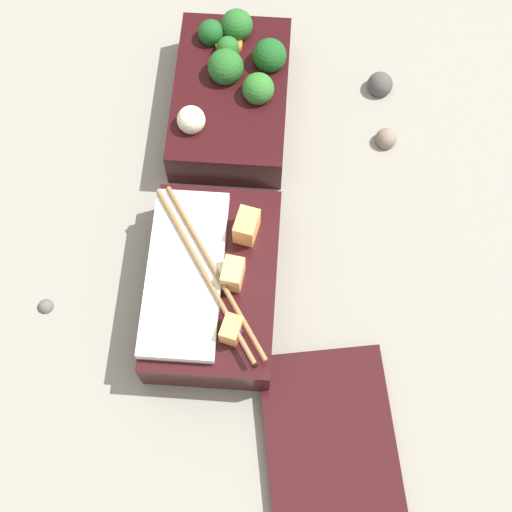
% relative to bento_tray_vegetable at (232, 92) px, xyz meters
% --- Properties ---
extents(ground_plane, '(3.00, 3.00, 0.00)m').
position_rel_bento_tray_vegetable_xyz_m(ground_plane, '(0.11, -0.01, -0.03)').
color(ground_plane, gray).
extents(bento_tray_vegetable, '(0.20, 0.13, 0.08)m').
position_rel_bento_tray_vegetable_xyz_m(bento_tray_vegetable, '(0.00, 0.00, 0.00)').
color(bento_tray_vegetable, black).
rests_on(bento_tray_vegetable, ground_plane).
extents(bento_tray_rice, '(0.20, 0.13, 0.08)m').
position_rel_bento_tray_vegetable_xyz_m(bento_tray_rice, '(0.24, -0.00, -0.00)').
color(bento_tray_rice, black).
rests_on(bento_tray_rice, ground_plane).
extents(bento_lid, '(0.22, 0.16, 0.01)m').
position_rel_bento_tray_vegetable_xyz_m(bento_lid, '(0.39, 0.13, -0.03)').
color(bento_lid, black).
rests_on(bento_lid, ground_plane).
extents(pebble_0, '(0.02, 0.02, 0.02)m').
position_rel_bento_tray_vegetable_xyz_m(pebble_0, '(0.26, -0.18, -0.03)').
color(pebble_0, '#595651').
rests_on(pebble_0, ground_plane).
extents(pebble_1, '(0.03, 0.03, 0.03)m').
position_rel_bento_tray_vegetable_xyz_m(pebble_1, '(-0.04, 0.17, -0.02)').
color(pebble_1, '#474442').
rests_on(pebble_1, ground_plane).
extents(pebble_2, '(0.02, 0.02, 0.02)m').
position_rel_bento_tray_vegetable_xyz_m(pebble_2, '(0.03, 0.18, -0.03)').
color(pebble_2, '#7A6B5B').
rests_on(pebble_2, ground_plane).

